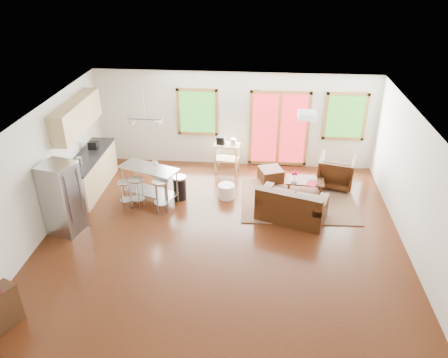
# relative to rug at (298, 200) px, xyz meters

# --- Properties ---
(floor) EXTENTS (7.50, 7.00, 0.02)m
(floor) POSITION_rel_rug_xyz_m (-1.67, -1.58, -0.02)
(floor) COLOR black
(floor) RESTS_ON ground
(ceiling) EXTENTS (7.50, 7.00, 0.02)m
(ceiling) POSITION_rel_rug_xyz_m (-1.67, -1.58, 2.60)
(ceiling) COLOR silver
(ceiling) RESTS_ON ground
(back_wall) EXTENTS (7.50, 0.02, 2.60)m
(back_wall) POSITION_rel_rug_xyz_m (-1.67, 1.93, 1.29)
(back_wall) COLOR beige
(back_wall) RESTS_ON ground
(left_wall) EXTENTS (0.02, 7.00, 2.60)m
(left_wall) POSITION_rel_rug_xyz_m (-5.43, -1.58, 1.29)
(left_wall) COLOR beige
(left_wall) RESTS_ON ground
(right_wall) EXTENTS (0.02, 7.00, 2.60)m
(right_wall) POSITION_rel_rug_xyz_m (2.09, -1.58, 1.29)
(right_wall) COLOR beige
(right_wall) RESTS_ON ground
(front_wall) EXTENTS (7.50, 0.02, 2.60)m
(front_wall) POSITION_rel_rug_xyz_m (-1.67, -5.09, 1.29)
(front_wall) COLOR beige
(front_wall) RESTS_ON ground
(window_left) EXTENTS (1.10, 0.05, 1.30)m
(window_left) POSITION_rel_rug_xyz_m (-2.67, 1.88, 1.49)
(window_left) COLOR #215519
(window_left) RESTS_ON back_wall
(french_doors) EXTENTS (1.60, 0.05, 2.10)m
(french_doors) POSITION_rel_rug_xyz_m (-0.47, 1.88, 1.09)
(french_doors) COLOR #B01D23
(french_doors) RESTS_ON back_wall
(window_right) EXTENTS (1.10, 0.05, 1.30)m
(window_right) POSITION_rel_rug_xyz_m (1.23, 1.88, 1.49)
(window_right) COLOR #215519
(window_right) RESTS_ON back_wall
(rug) EXTENTS (2.79, 2.20, 0.03)m
(rug) POSITION_rel_rug_xyz_m (0.00, 0.00, 0.00)
(rug) COLOR #485937
(rug) RESTS_ON floor
(loveseat) EXTENTS (1.67, 1.26, 0.79)m
(loveseat) POSITION_rel_rug_xyz_m (-0.21, -0.80, 0.30)
(loveseat) COLOR black
(loveseat) RESTS_ON floor
(coffee_table) EXTENTS (0.96, 0.62, 0.37)m
(coffee_table) POSITION_rel_rug_xyz_m (0.18, 0.40, 0.30)
(coffee_table) COLOR #321D0F
(coffee_table) RESTS_ON floor
(armchair) EXTENTS (1.02, 0.98, 0.88)m
(armchair) POSITION_rel_rug_xyz_m (0.99, 0.88, 0.42)
(armchair) COLOR black
(armchair) RESTS_ON floor
(ottoman) EXTENTS (0.70, 0.70, 0.36)m
(ottoman) POSITION_rel_rug_xyz_m (-0.66, 0.94, 0.17)
(ottoman) COLOR black
(ottoman) RESTS_ON floor
(pouf) EXTENTS (0.52, 0.52, 0.35)m
(pouf) POSITION_rel_rug_xyz_m (-1.73, 0.01, 0.16)
(pouf) COLOR white
(pouf) RESTS_ON floor
(vase) EXTENTS (0.24, 0.24, 0.34)m
(vase) POSITION_rel_rug_xyz_m (-0.12, 0.11, 0.51)
(vase) COLOR silver
(vase) RESTS_ON coffee_table
(book) EXTENTS (0.23, 0.11, 0.31)m
(book) POSITION_rel_rug_xyz_m (0.20, 0.17, 0.54)
(book) COLOR maroon
(book) RESTS_ON coffee_table
(cabinets) EXTENTS (0.64, 2.24, 2.30)m
(cabinets) POSITION_rel_rug_xyz_m (-5.16, 0.12, 0.91)
(cabinets) COLOR tan
(cabinets) RESTS_ON floor
(refrigerator) EXTENTS (0.77, 0.75, 1.59)m
(refrigerator) POSITION_rel_rug_xyz_m (-5.02, -1.69, 0.78)
(refrigerator) COLOR #B7BABC
(refrigerator) RESTS_ON floor
(island) EXTENTS (1.49, 1.03, 0.88)m
(island) POSITION_rel_rug_xyz_m (-3.53, -0.27, 0.59)
(island) COLOR #B7BABC
(island) RESTS_ON floor
(cup) EXTENTS (0.14, 0.12, 0.13)m
(cup) POSITION_rel_rug_xyz_m (-3.37, -0.29, 1.00)
(cup) COLOR silver
(cup) RESTS_ON island
(bar_stool_a) EXTENTS (0.40, 0.40, 0.68)m
(bar_stool_a) POSITION_rel_rug_xyz_m (-4.02, -0.65, 0.49)
(bar_stool_a) COLOR #B7BABC
(bar_stool_a) RESTS_ON floor
(bar_stool_b) EXTENTS (0.44, 0.44, 0.74)m
(bar_stool_b) POSITION_rel_rug_xyz_m (-3.76, -0.60, 0.54)
(bar_stool_b) COLOR #B7BABC
(bar_stool_b) RESTS_ON floor
(bar_stool_c) EXTENTS (0.49, 0.49, 0.81)m
(bar_stool_c) POSITION_rel_rug_xyz_m (-3.16, -0.75, 0.59)
(bar_stool_c) COLOR #B7BABC
(bar_stool_c) RESTS_ON floor
(trash_can) EXTENTS (0.36, 0.36, 0.59)m
(trash_can) POSITION_rel_rug_xyz_m (-2.85, -0.13, 0.28)
(trash_can) COLOR black
(trash_can) RESTS_ON floor
(kitchen_cart) EXTENTS (0.70, 0.50, 1.00)m
(kitchen_cart) POSITION_rel_rug_xyz_m (-1.86, 1.42, 0.67)
(kitchen_cart) COLOR tan
(kitchen_cart) RESTS_ON floor
(ceiling_flush) EXTENTS (0.35, 0.35, 0.12)m
(ceiling_flush) POSITION_rel_rug_xyz_m (-0.07, -0.98, 2.52)
(ceiling_flush) COLOR white
(ceiling_flush) RESTS_ON ceiling
(pendant_light) EXTENTS (0.80, 0.18, 0.79)m
(pendant_light) POSITION_rel_rug_xyz_m (-3.57, -0.08, 1.88)
(pendant_light) COLOR gray
(pendant_light) RESTS_ON ceiling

